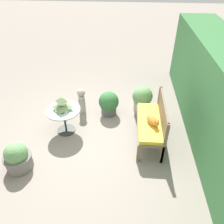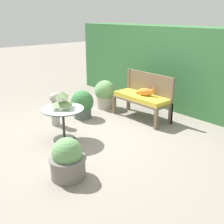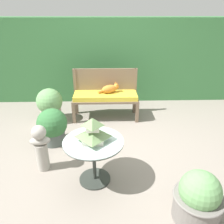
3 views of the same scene
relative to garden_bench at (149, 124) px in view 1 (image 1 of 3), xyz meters
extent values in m
plane|color=gray|center=(0.06, -1.21, -0.43)|extent=(30.00, 30.00, 0.00)
cube|color=brown|center=(-0.60, -0.22, -0.24)|extent=(0.06, 0.06, 0.39)
cube|color=brown|center=(0.60, -0.22, -0.24)|extent=(0.06, 0.06, 0.39)
cube|color=brown|center=(-0.60, 0.22, -0.24)|extent=(0.06, 0.06, 0.39)
cube|color=brown|center=(0.60, 0.22, -0.24)|extent=(0.06, 0.06, 0.39)
cube|color=brown|center=(0.00, 0.00, -0.02)|extent=(1.26, 0.49, 0.04)
cube|color=gold|center=(0.00, 0.00, 0.04)|extent=(1.21, 0.45, 0.09)
cube|color=brown|center=(-0.60, 0.23, 0.04)|extent=(0.06, 0.06, 0.94)
cube|color=brown|center=(0.60, 0.23, 0.04)|extent=(0.06, 0.06, 0.94)
cube|color=brown|center=(0.00, 0.23, 0.30)|extent=(1.21, 0.04, 0.43)
ellipsoid|color=orange|center=(0.08, 0.03, 0.16)|extent=(0.35, 0.28, 0.16)
sphere|color=orange|center=(0.21, 0.10, 0.19)|extent=(0.11, 0.11, 0.11)
cone|color=orange|center=(0.20, 0.12, 0.26)|extent=(0.04, 0.04, 0.05)
cone|color=orange|center=(0.23, 0.07, 0.26)|extent=(0.04, 0.04, 0.05)
cylinder|color=orange|center=(-0.06, 0.04, 0.11)|extent=(0.18, 0.13, 0.06)
cylinder|color=#2D332D|center=(-0.14, -1.79, -0.42)|extent=(0.40, 0.40, 0.02)
cylinder|color=#2D332D|center=(-0.14, -1.79, -0.15)|extent=(0.04, 0.04, 0.57)
cylinder|color=silver|center=(-0.14, -1.79, 0.14)|extent=(0.72, 0.72, 0.01)
torus|color=#2D332D|center=(-0.14, -1.79, 0.13)|extent=(0.72, 0.72, 0.02)
cube|color=silver|center=(-0.14, -1.79, 0.18)|extent=(0.24, 0.24, 0.06)
pyramid|color=#668451|center=(-0.14, -1.79, 0.25)|extent=(0.32, 0.32, 0.09)
cube|color=silver|center=(-0.14, -1.79, 0.33)|extent=(0.15, 0.15, 0.06)
pyramid|color=#668451|center=(-0.14, -1.79, 0.40)|extent=(0.20, 0.20, 0.10)
cylinder|color=#A39E93|center=(-0.85, -1.55, -0.24)|extent=(0.16, 0.16, 0.39)
ellipsoid|color=#A39E93|center=(-0.85, -1.55, 0.01)|extent=(0.28, 0.18, 0.10)
sphere|color=#A39E93|center=(-0.85, -1.55, 0.14)|extent=(0.19, 0.19, 0.19)
cylinder|color=#ADA393|center=(-1.06, -0.10, -0.27)|extent=(0.40, 0.40, 0.32)
torus|color=#ADA393|center=(-1.06, -0.10, -0.12)|extent=(0.43, 0.43, 0.03)
sphere|color=#66995B|center=(-1.06, -0.10, -0.03)|extent=(0.49, 0.49, 0.49)
cylinder|color=#4C5651|center=(-0.85, -0.90, -0.30)|extent=(0.37, 0.37, 0.27)
torus|color=#4C5651|center=(-0.85, -0.90, -0.17)|extent=(0.40, 0.40, 0.03)
sphere|color=#336B38|center=(-0.85, -0.90, -0.08)|extent=(0.48, 0.48, 0.48)
cylinder|color=slate|center=(0.92, -2.38, -0.28)|extent=(0.47, 0.47, 0.30)
torus|color=slate|center=(0.92, -2.38, -0.15)|extent=(0.51, 0.51, 0.03)
sphere|color=#66995B|center=(0.92, -2.38, -0.06)|extent=(0.41, 0.41, 0.41)
camera|label=1|loc=(3.42, -0.49, 2.82)|focal=35.00mm
camera|label=2|loc=(3.82, -4.10, 1.67)|focal=45.00mm
camera|label=3|loc=(0.01, -3.97, 1.54)|focal=35.00mm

